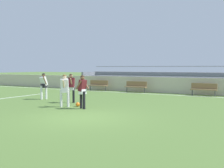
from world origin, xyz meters
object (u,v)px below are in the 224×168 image
at_px(bench_far_right, 98,84).
at_px(player_dark_pressing_high, 82,89).
at_px(bench_near_bin, 136,86).
at_px(player_white_wide_left, 65,88).
at_px(bleacher_stand, 193,81).
at_px(player_dark_overlapping, 71,86).
at_px(bench_centre_sideline, 204,88).
at_px(soccer_ball, 78,104).
at_px(player_white_dropping_back, 44,84).

bearing_deg(bench_far_right, player_dark_pressing_high, -62.35).
relative_size(bench_far_right, bench_near_bin, 1.00).
xyz_separation_m(bench_near_bin, player_white_wide_left, (0.06, -9.07, 0.45)).
relative_size(bleacher_stand, player_dark_overlapping, 12.47).
height_order(bench_centre_sideline, bench_far_right, same).
height_order(bench_far_right, soccer_ball, bench_far_right).
height_order(player_white_wide_left, player_white_dropping_back, player_white_wide_left).
bearing_deg(bench_near_bin, bench_centre_sideline, 0.00).
relative_size(bench_centre_sideline, soccer_ball, 8.18).
xyz_separation_m(player_dark_pressing_high, player_dark_overlapping, (-1.87, 1.50, 0.01)).
height_order(player_dark_pressing_high, player_white_wide_left, player_white_wide_left).
xyz_separation_m(bleacher_stand, player_dark_overlapping, (-4.54, -10.45, 0.10)).
height_order(bench_far_right, player_dark_overlapping, player_dark_overlapping).
bearing_deg(bench_far_right, player_dark_overlapping, -69.14).
bearing_deg(bench_near_bin, player_white_wide_left, -89.63).
height_order(player_dark_overlapping, player_white_wide_left, player_white_wide_left).
distance_m(player_white_dropping_back, soccer_ball, 4.16).
bearing_deg(bleacher_stand, bench_near_bin, -143.31).
height_order(player_dark_overlapping, player_white_dropping_back, player_white_dropping_back).
xyz_separation_m(bleacher_stand, player_dark_pressing_high, (-2.67, -11.95, 0.09)).
xyz_separation_m(player_dark_pressing_high, player_white_wide_left, (-1.13, 0.01, 0.01)).
relative_size(bench_centre_sideline, player_dark_pressing_high, 1.09).
relative_size(bench_far_right, player_white_wide_left, 1.08).
xyz_separation_m(player_white_dropping_back, soccer_ball, (3.77, -1.51, -0.88)).
distance_m(player_dark_overlapping, player_white_dropping_back, 2.60).
relative_size(player_dark_pressing_high, player_dark_overlapping, 1.00).
height_order(bench_centre_sideline, soccer_ball, bench_centre_sideline).
height_order(bench_far_right, player_white_wide_left, player_white_wide_left).
height_order(player_white_dropping_back, soccer_ball, player_white_dropping_back).
relative_size(bench_near_bin, player_dark_overlapping, 1.08).
xyz_separation_m(bench_near_bin, player_white_dropping_back, (-3.24, -7.08, 0.44)).
relative_size(bench_centre_sideline, player_white_dropping_back, 1.08).
bearing_deg(bleacher_stand, player_dark_overlapping, -113.47).
relative_size(bleacher_stand, bench_far_right, 11.51).
bearing_deg(bleacher_stand, player_dark_pressing_high, -102.60).
relative_size(bleacher_stand, soccer_ball, 94.18).
relative_size(bench_centre_sideline, player_dark_overlapping, 1.08).
height_order(bench_near_bin, player_dark_overlapping, player_dark_overlapping).
height_order(player_dark_overlapping, soccer_ball, player_dark_overlapping).
relative_size(player_white_dropping_back, soccer_ball, 7.57).
distance_m(bench_near_bin, player_dark_pressing_high, 9.17).
distance_m(bench_far_right, player_white_wide_left, 9.78).
xyz_separation_m(bench_near_bin, soccer_ball, (0.53, -8.59, -0.44)).
height_order(bleacher_stand, bench_centre_sideline, bleacher_stand).
bearing_deg(bench_centre_sideline, soccer_ball, -118.83).
bearing_deg(bench_centre_sideline, bench_near_bin, 180.00).
xyz_separation_m(bench_centre_sideline, player_dark_overlapping, (-5.94, -7.58, 0.44)).
distance_m(player_white_wide_left, soccer_ball, 1.11).
xyz_separation_m(bench_far_right, soccer_ball, (4.10, -8.59, -0.44)).
bearing_deg(player_white_wide_left, bench_centre_sideline, 60.16).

